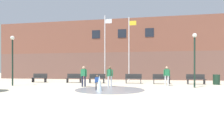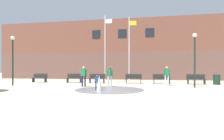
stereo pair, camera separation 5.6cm
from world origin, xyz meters
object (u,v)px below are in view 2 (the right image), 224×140
at_px(flagpole_left, 105,47).
at_px(trash_can, 217,80).
at_px(park_bench_far_left, 40,78).
at_px(park_bench_left_of_flagpoles, 74,78).
at_px(lamp_post_right_lane, 195,52).
at_px(adult_watching, 110,75).
at_px(lamp_post_left_lane, 13,53).
at_px(park_bench_center, 134,78).
at_px(park_bench_far_right, 196,79).
at_px(child_running, 97,81).
at_px(flagpole_right, 129,48).
at_px(park_bench_near_trashcan, 162,79).
at_px(teen_by_trashcan, 84,75).
at_px(adult_in_red, 167,74).
at_px(park_bench_under_left_flagpole, 97,78).

distance_m(flagpole_left, trash_can, 10.99).
bearing_deg(flagpole_left, park_bench_far_left, -167.57).
xyz_separation_m(park_bench_left_of_flagpoles, lamp_post_right_lane, (10.66, -3.05, 2.15)).
height_order(park_bench_left_of_flagpoles, adult_watching, adult_watching).
height_order(flagpole_left, lamp_post_left_lane, flagpole_left).
bearing_deg(adult_watching, park_bench_center, 163.22).
xyz_separation_m(flagpole_left, lamp_post_left_lane, (-6.75, -5.31, -1.10)).
xyz_separation_m(park_bench_far_right, lamp_post_right_lane, (-0.98, -3.12, 2.15)).
height_order(park_bench_far_left, park_bench_center, same).
height_order(park_bench_center, trash_can, park_bench_center).
xyz_separation_m(park_bench_left_of_flagpoles, child_running, (3.93, -5.86, 0.10)).
height_order(park_bench_center, lamp_post_right_lane, lamp_post_right_lane).
height_order(flagpole_right, lamp_post_right_lane, flagpole_right).
height_order(park_bench_left_of_flagpoles, flagpole_right, flagpole_right).
height_order(park_bench_near_trashcan, teen_by_trashcan, teen_by_trashcan).
relative_size(park_bench_near_trashcan, child_running, 1.62).
bearing_deg(adult_in_red, park_bench_center, 134.61).
bearing_deg(park_bench_far_right, flagpole_left, 171.59).
relative_size(park_bench_left_of_flagpoles, flagpole_left, 0.23).
bearing_deg(park_bench_near_trashcan, park_bench_under_left_flagpole, -179.32).
height_order(park_bench_left_of_flagpoles, park_bench_under_left_flagpole, same).
relative_size(park_bench_far_left, park_bench_left_of_flagpoles, 1.00).
bearing_deg(teen_by_trashcan, child_running, -40.25).
xyz_separation_m(park_bench_center, trash_can, (7.31, -0.20, -0.03)).
xyz_separation_m(park_bench_left_of_flagpoles, adult_in_red, (8.81, -2.06, 0.45)).
bearing_deg(park_bench_far_left, flagpole_right, 9.06).
height_order(park_bench_far_left, trash_can, park_bench_far_left).
height_order(adult_watching, trash_can, adult_watching).
xyz_separation_m(park_bench_near_trashcan, teen_by_trashcan, (-6.28, -3.77, 0.45)).
bearing_deg(park_bench_under_left_flagpole, park_bench_far_right, 1.25).
xyz_separation_m(park_bench_far_left, trash_can, (17.09, 0.05, -0.03)).
relative_size(adult_watching, flagpole_right, 0.23).
height_order(park_bench_under_left_flagpole, adult_watching, adult_watching).
distance_m(park_bench_near_trashcan, trash_can, 4.71).
xyz_separation_m(park_bench_far_left, park_bench_under_left_flagpole, (6.20, -0.01, 0.00)).
xyz_separation_m(park_bench_near_trashcan, child_running, (-4.68, -5.79, 0.10)).
relative_size(park_bench_far_left, trash_can, 1.78).
bearing_deg(lamp_post_right_lane, park_bench_far_left, 168.56).
xyz_separation_m(adult_watching, trash_can, (8.99, 3.33, -0.48)).
relative_size(flagpole_right, lamp_post_right_lane, 1.68).
distance_m(park_bench_far_right, flagpole_left, 9.39).
relative_size(adult_watching, lamp_post_left_lane, 0.38).
distance_m(child_running, adult_in_red, 6.19).
distance_m(park_bench_center, teen_by_trashcan, 5.42).
distance_m(park_bench_under_left_flagpole, park_bench_far_right, 9.21).
distance_m(adult_in_red, flagpole_right, 5.46).
xyz_separation_m(adult_in_red, trash_can, (4.51, 1.98, -0.48)).
height_order(teen_by_trashcan, trash_can, teen_by_trashcan).
height_order(lamp_post_right_lane, trash_can, lamp_post_right_lane).
relative_size(park_bench_far_right, flagpole_left, 0.23).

